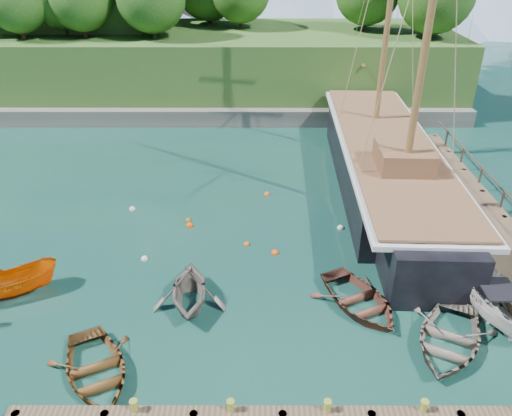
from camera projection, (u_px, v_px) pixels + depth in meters
The scene contains 18 objects.
ground at pixel (261, 315), 20.30m from camera, with size 160.00×160.00×0.00m, color #133430.
dock_east at pixel (479, 219), 26.18m from camera, with size 3.20×24.00×1.10m.
rowboat_0 at pixel (97, 377), 17.50m from camera, with size 3.00×4.20×0.87m, color brown.
rowboat_1 at pixel (190, 304), 20.88m from camera, with size 3.09×3.59×1.89m, color slate.
rowboat_2 at pixel (359, 306), 20.78m from camera, with size 3.04×4.25×0.88m, color brown.
rowboat_3 at pixel (447, 345), 18.82m from camera, with size 3.28×4.59×0.95m, color #6C6258.
motorboat_orange at pixel (18, 294), 21.50m from camera, with size 1.37×3.64×1.41m, color #C24C00.
cabin_boat_white at pixel (491, 317), 20.20m from camera, with size 1.80×4.79×1.85m, color silver.
schooner at pixel (385, 168), 29.96m from camera, with size 6.21×29.46×21.93m.
mooring_buoy_0 at pixel (145, 259), 23.73m from camera, with size 0.34×0.34×0.34m, color silver.
mooring_buoy_1 at pixel (190, 226), 26.39m from camera, with size 0.37×0.37×0.37m, color #EB4704.
mooring_buoy_2 at pixel (247, 245), 24.84m from camera, with size 0.31×0.31×0.31m, color #DC5C08.
mooring_buoy_3 at pixel (340, 228), 26.20m from camera, with size 0.36×0.36×0.36m, color silver.
mooring_buoy_4 at pixel (188, 221), 26.88m from camera, with size 0.28×0.28×0.28m, color #D25E05.
mooring_buoy_5 at pixel (267, 195), 29.51m from camera, with size 0.35×0.35×0.35m, color #D3531E.
mooring_buoy_6 at pixel (132, 210), 27.95m from camera, with size 0.36×0.36×0.36m, color silver.
mooring_buoy_7 at pixel (275, 253), 24.17m from camera, with size 0.36×0.36×0.36m, color #E74A0A.
headland at pixel (116, 33), 44.98m from camera, with size 51.00×19.31×12.90m.
Camera 1 is at (-0.20, -15.58, 13.72)m, focal length 35.00 mm.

